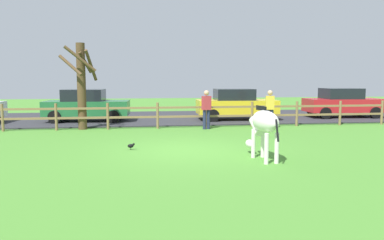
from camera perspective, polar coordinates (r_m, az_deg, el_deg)
The scene contains 11 objects.
ground_plane at distance 11.34m, azimuth -0.92°, elevation -4.55°, with size 60.00×60.00×0.00m, color #47842D.
parking_asphalt at distance 20.50m, azimuth -4.15°, elevation 0.38°, with size 28.00×7.40×0.05m, color #2D2D33.
paddock_fence at distance 16.14m, azimuth -5.22°, elevation 0.97°, with size 20.92×0.11×1.12m.
bare_tree at distance 16.37m, azimuth -16.35°, elevation 5.38°, with size 1.56×1.23×3.59m.
zebra at distance 10.01m, azimuth 10.76°, elevation -0.74°, with size 0.62×1.93×1.41m.
crow_on_grass at distance 11.48m, azimuth -9.20°, elevation -3.85°, with size 0.22×0.10×0.20m.
parked_car_red at distance 21.95m, azimuth 21.78°, elevation 2.48°, with size 4.09×2.06×1.56m.
parked_car_yellow at distance 19.30m, azimuth 6.66°, elevation 2.42°, with size 4.06×1.99×1.56m.
parked_car_green at distance 19.14m, azimuth -15.64°, elevation 2.20°, with size 4.10×2.08×1.56m.
visitor_left_of_tree at distance 15.88m, azimuth 2.19°, elevation 1.86°, with size 0.40×0.30×1.64m.
visitor_right_of_tree at distance 16.34m, azimuth 11.67°, elevation 1.86°, with size 0.41×0.31×1.64m.
Camera 1 is at (-1.38, -11.05, 2.13)m, focal length 35.32 mm.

